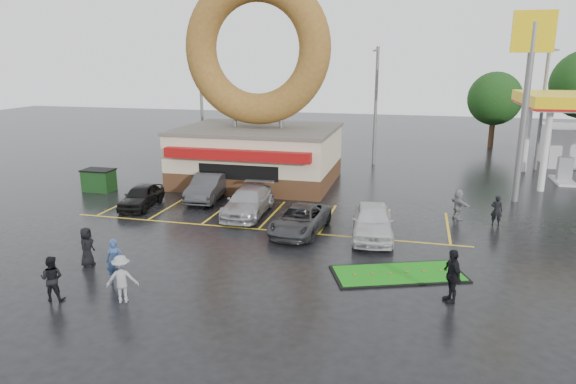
% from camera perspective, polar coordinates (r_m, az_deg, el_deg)
% --- Properties ---
extents(ground, '(120.00, 120.00, 0.00)m').
position_cam_1_polar(ground, '(22.12, -5.98, -6.87)').
color(ground, black).
rests_on(ground, ground).
extents(donut_shop, '(10.20, 8.70, 13.50)m').
position_cam_1_polar(donut_shop, '(34.04, -3.42, 8.46)').
color(donut_shop, '#472B19').
rests_on(donut_shop, ground).
extents(shell_sign, '(2.20, 0.36, 10.60)m').
position_cam_1_polar(shell_sign, '(31.82, 25.22, 11.99)').
color(shell_sign, slate).
rests_on(shell_sign, ground).
extents(streetlight_left, '(0.40, 2.21, 9.00)m').
position_cam_1_polar(streetlight_left, '(42.96, -9.64, 9.96)').
color(streetlight_left, slate).
rests_on(streetlight_left, ground).
extents(streetlight_mid, '(0.40, 2.21, 9.00)m').
position_cam_1_polar(streetlight_mid, '(40.47, 9.72, 9.69)').
color(streetlight_mid, slate).
rests_on(streetlight_mid, ground).
extents(streetlight_right, '(0.40, 2.21, 9.00)m').
position_cam_1_polar(streetlight_right, '(42.25, 26.45, 8.59)').
color(streetlight_right, slate).
rests_on(streetlight_right, ground).
extents(tree_far_d, '(4.90, 4.90, 7.00)m').
position_cam_1_polar(tree_far_d, '(51.85, 22.00, 9.59)').
color(tree_far_d, '#332114').
rests_on(tree_far_d, ground).
extents(car_black, '(1.93, 3.94, 1.29)m').
position_cam_1_polar(car_black, '(29.74, -15.98, -0.45)').
color(car_black, black).
rests_on(car_black, ground).
extents(car_dgrey, '(1.97, 4.71, 1.52)m').
position_cam_1_polar(car_dgrey, '(30.60, -8.83, 0.57)').
color(car_dgrey, '#2E2E31').
rests_on(car_dgrey, ground).
extents(car_silver, '(2.14, 4.94, 1.42)m').
position_cam_1_polar(car_silver, '(27.32, -4.44, -1.09)').
color(car_silver, '#96959A').
rests_on(car_silver, ground).
extents(car_grey, '(2.52, 4.72, 1.26)m').
position_cam_1_polar(car_grey, '(24.52, 1.34, -3.07)').
color(car_grey, '#313133').
rests_on(car_grey, ground).
extents(car_white, '(2.30, 4.74, 1.56)m').
position_cam_1_polar(car_white, '(24.06, 9.38, -3.23)').
color(car_white, silver).
rests_on(car_white, ground).
extents(person_blue, '(0.71, 0.56, 1.72)m').
position_cam_1_polar(person_blue, '(19.98, -18.70, -7.33)').
color(person_blue, navy).
rests_on(person_blue, ground).
extents(person_blackjkt, '(0.89, 0.77, 1.59)m').
position_cam_1_polar(person_blackjkt, '(19.47, -24.76, -8.71)').
color(person_blackjkt, black).
rests_on(person_blackjkt, ground).
extents(person_hoodie, '(1.23, 0.98, 1.67)m').
position_cam_1_polar(person_hoodie, '(18.46, -17.98, -9.17)').
color(person_hoodie, gray).
rests_on(person_hoodie, ground).
extents(person_bystander, '(0.61, 0.84, 1.59)m').
position_cam_1_polar(person_bystander, '(22.06, -21.45, -5.68)').
color(person_bystander, black).
rests_on(person_bystander, ground).
extents(person_cameraman, '(0.84, 1.19, 1.88)m').
position_cam_1_polar(person_cameraman, '(18.42, 17.76, -8.85)').
color(person_cameraman, black).
rests_on(person_cameraman, ground).
extents(person_walker_near, '(1.14, 1.50, 1.58)m').
position_cam_1_polar(person_walker_near, '(27.93, 18.38, -1.28)').
color(person_walker_near, gray).
rests_on(person_walker_near, ground).
extents(person_walker_far, '(0.64, 0.50, 1.53)m').
position_cam_1_polar(person_walker_far, '(27.51, 22.17, -1.91)').
color(person_walker_far, black).
rests_on(person_walker_far, ground).
extents(dumpster, '(1.80, 1.21, 1.30)m').
position_cam_1_polar(dumpster, '(34.37, -20.26, 1.19)').
color(dumpster, '#183F18').
rests_on(dumpster, ground).
extents(putting_green, '(5.45, 3.82, 0.63)m').
position_cam_1_polar(putting_green, '(20.42, 12.15, -8.87)').
color(putting_green, black).
rests_on(putting_green, ground).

